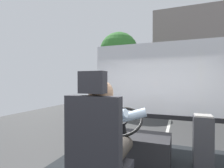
{
  "coord_description": "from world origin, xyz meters",
  "views": [
    {
      "loc": [
        0.44,
        -1.87,
        2.01
      ],
      "look_at": [
        -0.53,
        0.64,
        1.96
      ],
      "focal_mm": 28.11,
      "sensor_mm": 36.0,
      "label": 1
    }
  ],
  "objects_px": {
    "driver_seat": "(98,157)",
    "fare_box": "(203,142)",
    "steering_console": "(132,146)",
    "parked_car_green": "(219,95)",
    "bus_driver": "(104,134)",
    "parked_car_blue": "(210,92)"
  },
  "relations": [
    {
      "from": "driver_seat",
      "to": "fare_box",
      "type": "height_order",
      "value": "driver_seat"
    },
    {
      "from": "steering_console",
      "to": "parked_car_green",
      "type": "distance_m",
      "value": 17.73
    },
    {
      "from": "bus_driver",
      "to": "fare_box",
      "type": "relative_size",
      "value": 1.07
    },
    {
      "from": "driver_seat",
      "to": "bus_driver",
      "type": "height_order",
      "value": "driver_seat"
    },
    {
      "from": "fare_box",
      "to": "parked_car_green",
      "type": "xyz_separation_m",
      "value": [
        3.35,
        17.05,
        -0.5
      ]
    },
    {
      "from": "driver_seat",
      "to": "steering_console",
      "type": "height_order",
      "value": "driver_seat"
    },
    {
      "from": "driver_seat",
      "to": "parked_car_blue",
      "type": "xyz_separation_m",
      "value": [
        4.29,
        23.43,
        -0.66
      ]
    },
    {
      "from": "fare_box",
      "to": "bus_driver",
      "type": "bearing_deg",
      "value": -129.64
    },
    {
      "from": "driver_seat",
      "to": "fare_box",
      "type": "xyz_separation_m",
      "value": [
        0.96,
        1.3,
        -0.17
      ]
    },
    {
      "from": "fare_box",
      "to": "parked_car_blue",
      "type": "relative_size",
      "value": 0.19
    },
    {
      "from": "parked_car_green",
      "to": "steering_console",
      "type": "bearing_deg",
      "value": -104.08
    },
    {
      "from": "bus_driver",
      "to": "fare_box",
      "type": "distance_m",
      "value": 1.54
    },
    {
      "from": "steering_console",
      "to": "parked_car_blue",
      "type": "height_order",
      "value": "steering_console"
    },
    {
      "from": "driver_seat",
      "to": "parked_car_green",
      "type": "height_order",
      "value": "driver_seat"
    },
    {
      "from": "steering_console",
      "to": "parked_car_green",
      "type": "xyz_separation_m",
      "value": [
        4.31,
        17.19,
        -0.36
      ]
    },
    {
      "from": "parked_car_green",
      "to": "bus_driver",
      "type": "bearing_deg",
      "value": -103.32
    },
    {
      "from": "fare_box",
      "to": "parked_car_green",
      "type": "relative_size",
      "value": 0.17
    },
    {
      "from": "steering_console",
      "to": "fare_box",
      "type": "xyz_separation_m",
      "value": [
        0.96,
        0.14,
        0.14
      ]
    },
    {
      "from": "parked_car_green",
      "to": "parked_car_blue",
      "type": "relative_size",
      "value": 1.12
    },
    {
      "from": "bus_driver",
      "to": "parked_car_green",
      "type": "bearing_deg",
      "value": 76.68
    },
    {
      "from": "driver_seat",
      "to": "fare_box",
      "type": "relative_size",
      "value": 1.74
    },
    {
      "from": "bus_driver",
      "to": "parked_car_blue",
      "type": "xyz_separation_m",
      "value": [
        4.29,
        23.3,
        -0.83
      ]
    }
  ]
}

